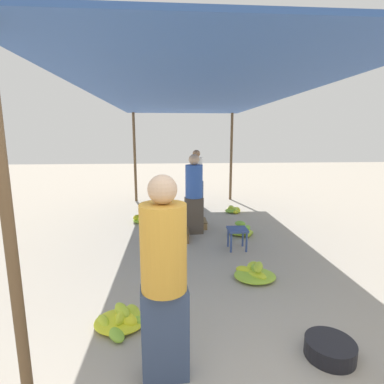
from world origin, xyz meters
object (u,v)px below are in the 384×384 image
(basin_black, at_px, (330,349))
(banana_pile_right_0, at_px, (254,273))
(shopper_walking_far, at_px, (194,193))
(banana_pile_left_2, at_px, (148,207))
(banana_pile_left_3, at_px, (143,219))
(vendor_foreground, at_px, (164,278))
(banana_pile_right_2, at_px, (233,210))
(crate_mid, at_px, (196,224))
(stool, at_px, (237,232))
(banana_pile_left_0, at_px, (122,320))
(banana_pile_left_1, at_px, (158,211))
(banana_pile_right_1, at_px, (242,231))
(crate_near, at_px, (176,235))
(shopper_walking_mid, at_px, (196,178))

(basin_black, bearing_deg, banana_pile_right_0, 99.88)
(basin_black, distance_m, banana_pile_right_0, 1.58)
(banana_pile_right_0, xyz_separation_m, shopper_walking_far, (-0.70, 2.06, 0.77))
(banana_pile_left_2, distance_m, banana_pile_left_3, 1.18)
(vendor_foreground, bearing_deg, banana_pile_right_2, 72.26)
(basin_black, height_order, crate_mid, crate_mid)
(stool, distance_m, banana_pile_right_2, 2.62)
(vendor_foreground, bearing_deg, banana_pile_left_0, 123.45)
(banana_pile_right_2, xyz_separation_m, crate_mid, (-1.10, -1.21, 0.02))
(banana_pile_left_1, xyz_separation_m, banana_pile_left_3, (-0.33, -0.78, 0.02))
(banana_pile_right_1, bearing_deg, basin_black, -90.13)
(banana_pile_left_1, height_order, crate_near, crate_near)
(shopper_walking_far, bearing_deg, shopper_walking_mid, 83.87)
(banana_pile_left_3, bearing_deg, banana_pile_right_0, -58.02)
(stool, height_order, banana_pile_right_2, stool)
(banana_pile_left_2, bearing_deg, vendor_foreground, -84.36)
(banana_pile_left_2, distance_m, crate_near, 2.56)
(banana_pile_right_0, bearing_deg, banana_pile_right_2, 82.56)
(crate_near, bearing_deg, banana_pile_right_2, 52.36)
(shopper_walking_mid, bearing_deg, banana_pile_right_1, -73.81)
(basin_black, height_order, shopper_walking_mid, shopper_walking_mid)
(shopper_walking_far, bearing_deg, banana_pile_left_2, 118.22)
(stool, distance_m, crate_near, 1.23)
(banana_pile_left_2, relative_size, banana_pile_right_1, 0.88)
(basin_black, bearing_deg, shopper_walking_mid, 96.88)
(banana_pile_right_1, relative_size, crate_mid, 1.17)
(basin_black, distance_m, shopper_walking_mid, 6.04)
(vendor_foreground, distance_m, shopper_walking_far, 3.77)
(basin_black, relative_size, shopper_walking_mid, 0.28)
(banana_pile_right_1, height_order, shopper_walking_far, shopper_walking_far)
(banana_pile_left_3, relative_size, crate_near, 1.11)
(banana_pile_left_1, relative_size, banana_pile_left_2, 0.99)
(crate_mid, height_order, shopper_walking_mid, shopper_walking_mid)
(shopper_walking_mid, bearing_deg, banana_pile_right_0, -84.19)
(banana_pile_right_1, bearing_deg, vendor_foreground, -112.97)
(stool, distance_m, shopper_walking_far, 1.29)
(banana_pile_left_0, bearing_deg, banana_pile_right_1, 55.20)
(banana_pile_right_0, xyz_separation_m, banana_pile_right_1, (0.28, 1.89, 0.01))
(banana_pile_left_3, bearing_deg, banana_pile_right_2, 17.72)
(crate_near, bearing_deg, basin_black, -67.41)
(banana_pile_left_3, bearing_deg, basin_black, -64.89)
(stool, bearing_deg, banana_pile_left_2, 120.95)
(vendor_foreground, height_order, stool, vendor_foreground)
(crate_mid, bearing_deg, banana_pile_right_0, -75.90)
(banana_pile_left_0, distance_m, banana_pile_right_2, 5.13)
(basin_black, xyz_separation_m, banana_pile_left_1, (-1.77, 5.27, -0.02))
(banana_pile_left_0, distance_m, crate_near, 2.70)
(banana_pile_left_1, height_order, banana_pile_right_0, banana_pile_right_0)
(banana_pile_left_0, bearing_deg, banana_pile_right_0, 29.40)
(banana_pile_left_1, xyz_separation_m, banana_pile_left_2, (-0.30, 0.40, 0.02))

